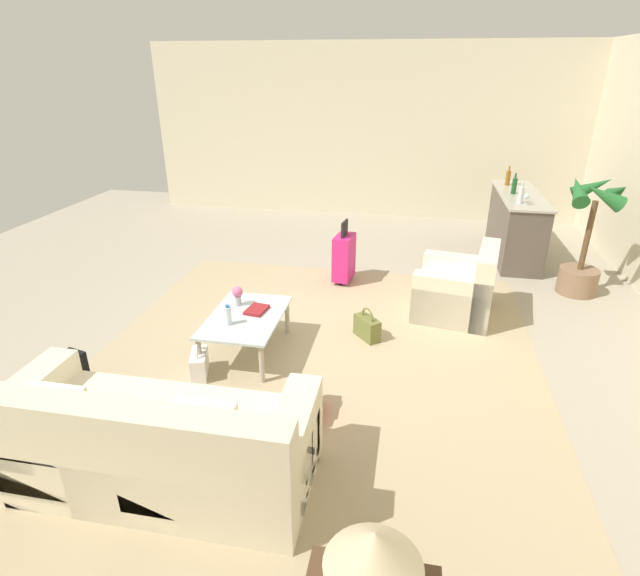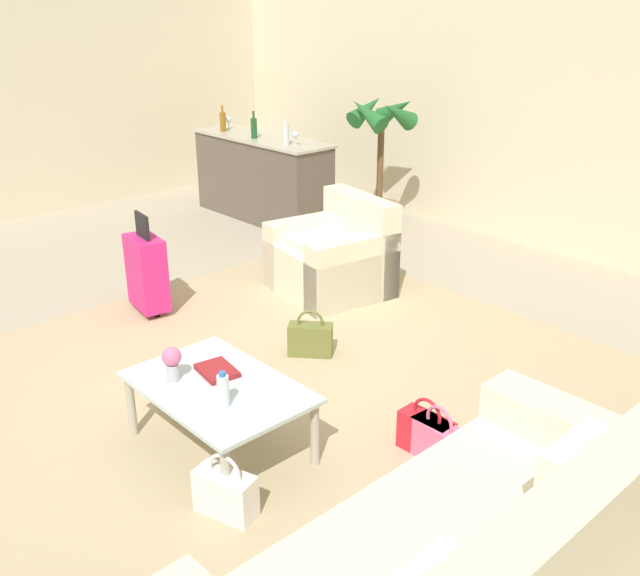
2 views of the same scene
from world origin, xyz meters
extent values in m
plane|color=#A89E89|center=(0.00, 0.00, 0.00)|extent=(12.00, 12.00, 0.00)
cube|color=beige|center=(-5.06, 0.00, 1.55)|extent=(0.12, 8.00, 3.10)
cube|color=tan|center=(0.60, 0.20, 0.00)|extent=(5.20, 4.40, 0.01)
cube|color=beige|center=(2.10, -0.60, 0.23)|extent=(0.97, 2.20, 0.45)
cube|color=beige|center=(2.48, -0.60, 0.43)|extent=(0.22, 2.20, 0.87)
cube|color=beige|center=(2.10, -1.58, 0.32)|extent=(0.97, 0.24, 0.64)
cube|color=beige|center=(2.10, 0.38, 0.32)|extent=(0.97, 0.24, 0.64)
cube|color=white|center=(2.32, -1.10, 0.63)|extent=(0.17, 0.40, 0.41)
cube|color=white|center=(2.32, -0.10, 0.63)|extent=(0.14, 0.40, 0.41)
cube|color=beige|center=(-0.90, 1.60, 0.22)|extent=(1.03, 0.99, 0.44)
cube|color=beige|center=(-0.84, 1.92, 0.42)|extent=(0.92, 0.35, 0.84)
cube|color=beige|center=(-0.56, 1.54, 0.30)|extent=(0.35, 0.87, 0.60)
cube|color=beige|center=(-1.24, 1.66, 0.30)|extent=(0.35, 0.87, 0.60)
cube|color=white|center=(-0.91, 1.55, 0.48)|extent=(0.75, 0.69, 0.08)
cube|color=silver|center=(0.40, -0.50, 0.41)|extent=(1.05, 0.70, 0.02)
cylinder|color=#ADA899|center=(-0.08, -0.20, 0.20)|extent=(0.05, 0.05, 0.40)
cylinder|color=#ADA899|center=(0.88, -0.20, 0.20)|extent=(0.05, 0.05, 0.40)
cylinder|color=#ADA899|center=(-0.08, -0.80, 0.20)|extent=(0.05, 0.05, 0.40)
cylinder|color=#ADA899|center=(0.88, -0.80, 0.20)|extent=(0.05, 0.05, 0.40)
cylinder|color=silver|center=(0.60, -0.60, 0.51)|extent=(0.06, 0.06, 0.18)
cylinder|color=#2D6BBC|center=(0.60, -0.60, 0.61)|extent=(0.04, 0.04, 0.02)
cube|color=maroon|center=(0.28, -0.42, 0.44)|extent=(0.27, 0.22, 0.03)
cylinder|color=#B2B7BC|center=(0.18, -0.65, 0.47)|extent=(0.07, 0.07, 0.10)
sphere|color=#DB6693|center=(0.18, -0.65, 0.57)|extent=(0.11, 0.11, 0.11)
cone|color=beige|center=(3.20, 1.00, 0.95)|extent=(0.41, 0.41, 0.18)
cube|color=brown|center=(-3.10, 2.60, 0.48)|extent=(1.87, 0.55, 0.96)
cube|color=#ADA899|center=(-3.10, 2.60, 0.95)|extent=(1.91, 0.59, 0.03)
cylinder|color=silver|center=(-3.75, 2.62, 0.96)|extent=(0.07, 0.07, 0.01)
cylinder|color=silver|center=(-3.75, 2.62, 1.01)|extent=(0.01, 0.01, 0.08)
sphere|color=silver|center=(-3.75, 2.62, 1.08)|extent=(0.08, 0.08, 0.08)
cylinder|color=silver|center=(-2.45, 2.55, 0.96)|extent=(0.07, 0.07, 0.01)
cylinder|color=silver|center=(-2.45, 2.55, 1.01)|extent=(0.01, 0.01, 0.08)
sphere|color=silver|center=(-2.45, 2.55, 1.08)|extent=(0.08, 0.08, 0.08)
cylinder|color=brown|center=(-3.68, 2.49, 1.07)|extent=(0.07, 0.07, 0.22)
cylinder|color=brown|center=(-3.68, 2.49, 1.22)|extent=(0.03, 0.03, 0.08)
cylinder|color=#194C23|center=(-3.08, 2.49, 1.07)|extent=(0.07, 0.07, 0.22)
cylinder|color=#194C23|center=(-3.08, 2.49, 1.22)|extent=(0.03, 0.03, 0.08)
cylinder|color=silver|center=(-2.53, 2.49, 1.07)|extent=(0.07, 0.07, 0.22)
cylinder|color=silver|center=(-2.53, 2.49, 1.22)|extent=(0.03, 0.03, 0.08)
cube|color=#D12375|center=(-1.60, 0.20, 0.35)|extent=(0.43, 0.27, 0.60)
cube|color=black|center=(-1.60, 0.20, 0.75)|extent=(0.24, 0.06, 0.20)
cylinder|color=black|center=(-1.74, 0.22, 0.03)|extent=(0.03, 0.05, 0.05)
cylinder|color=black|center=(-1.46, 0.18, 0.03)|extent=(0.03, 0.05, 0.05)
cube|color=red|center=(1.23, 0.34, 0.12)|extent=(0.32, 0.15, 0.24)
torus|color=red|center=(1.23, 0.34, 0.26)|extent=(0.20, 0.03, 0.20)
cube|color=white|center=(0.88, -0.81, 0.12)|extent=(0.35, 0.23, 0.24)
torus|color=white|center=(0.88, -0.81, 0.26)|extent=(0.19, 0.08, 0.20)
cube|color=pink|center=(1.33, 0.32, 0.12)|extent=(0.33, 0.17, 0.24)
torus|color=pink|center=(1.33, 0.32, 0.26)|extent=(0.20, 0.04, 0.20)
cube|color=olive|center=(-0.12, 0.67, 0.12)|extent=(0.33, 0.32, 0.24)
torus|color=olive|center=(-0.12, 0.67, 0.26)|extent=(0.16, 0.14, 0.20)
cube|color=black|center=(1.40, -1.80, 0.20)|extent=(0.34, 0.27, 0.40)
cube|color=black|center=(1.43, -1.68, 0.12)|extent=(0.22, 0.11, 0.18)
cylinder|color=#84664C|center=(-1.80, 3.20, 0.16)|extent=(0.48, 0.48, 0.33)
cylinder|color=brown|center=(-1.80, 3.20, 0.77)|extent=(0.07, 0.07, 0.88)
cone|color=#23662D|center=(-1.58, 3.20, 1.33)|extent=(0.20, 0.49, 0.38)
cone|color=#23662D|center=(-1.80, 3.42, 1.33)|extent=(0.49, 0.20, 0.38)
cone|color=#23662D|center=(-2.02, 3.20, 1.33)|extent=(0.20, 0.49, 0.38)
cone|color=#23662D|center=(-1.80, 2.98, 1.33)|extent=(0.49, 0.20, 0.38)
camera|label=1|loc=(4.58, 1.04, 2.69)|focal=28.00mm
camera|label=2|loc=(3.35, -2.45, 2.44)|focal=40.00mm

